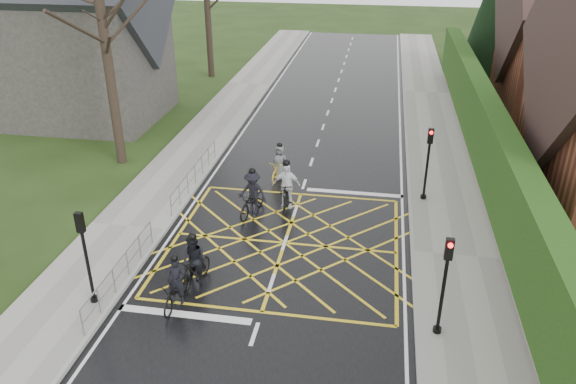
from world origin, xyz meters
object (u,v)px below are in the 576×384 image
(cyclist_mid, at_px, (253,197))
(cyclist_rear, at_px, (176,289))
(cyclist_lead, at_px, (279,166))
(cyclist_back, at_px, (194,266))
(cyclist_front, at_px, (286,190))

(cyclist_mid, bearing_deg, cyclist_rear, -85.56)
(cyclist_rear, height_order, cyclist_lead, cyclist_rear)
(cyclist_mid, distance_m, cyclist_lead, 3.50)
(cyclist_rear, bearing_deg, cyclist_back, 79.84)
(cyclist_lead, bearing_deg, cyclist_rear, -89.07)
(cyclist_front, distance_m, cyclist_lead, 2.87)
(cyclist_rear, distance_m, cyclist_back, 1.08)
(cyclist_back, bearing_deg, cyclist_front, 84.62)
(cyclist_mid, height_order, cyclist_lead, cyclist_mid)
(cyclist_mid, relative_size, cyclist_front, 1.00)
(cyclist_back, bearing_deg, cyclist_rear, -89.16)
(cyclist_back, relative_size, cyclist_front, 0.93)
(cyclist_rear, bearing_deg, cyclist_front, 74.54)
(cyclist_back, distance_m, cyclist_mid, 5.07)
(cyclist_back, distance_m, cyclist_front, 6.05)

